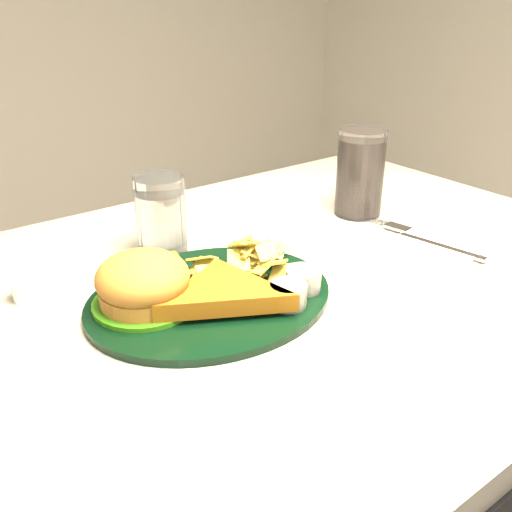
{
  "coord_description": "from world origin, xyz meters",
  "views": [
    {
      "loc": [
        -0.43,
        -0.56,
        1.13
      ],
      "look_at": [
        -0.02,
        -0.02,
        0.8
      ],
      "focal_mm": 40.0,
      "sensor_mm": 36.0,
      "label": 1
    }
  ],
  "objects_px": {
    "dinner_plate": "(210,276)",
    "cola_glass": "(360,173)",
    "water_glass": "(161,215)",
    "fork_napkin": "(436,244)",
    "table": "(258,478)"
  },
  "relations": [
    {
      "from": "dinner_plate",
      "to": "cola_glass",
      "type": "height_order",
      "value": "cola_glass"
    },
    {
      "from": "water_glass",
      "to": "fork_napkin",
      "type": "xyz_separation_m",
      "value": [
        0.35,
        -0.25,
        -0.05
      ]
    },
    {
      "from": "fork_napkin",
      "to": "table",
      "type": "bearing_deg",
      "value": 154.36
    },
    {
      "from": "water_glass",
      "to": "cola_glass",
      "type": "height_order",
      "value": "cola_glass"
    },
    {
      "from": "cola_glass",
      "to": "fork_napkin",
      "type": "xyz_separation_m",
      "value": [
        -0.01,
        -0.18,
        -0.07
      ]
    },
    {
      "from": "dinner_plate",
      "to": "water_glass",
      "type": "height_order",
      "value": "water_glass"
    },
    {
      "from": "cola_glass",
      "to": "dinner_plate",
      "type": "bearing_deg",
      "value": -164.44
    },
    {
      "from": "cola_glass",
      "to": "fork_napkin",
      "type": "height_order",
      "value": "cola_glass"
    },
    {
      "from": "water_glass",
      "to": "table",
      "type": "bearing_deg",
      "value": -71.24
    },
    {
      "from": "table",
      "to": "dinner_plate",
      "type": "xyz_separation_m",
      "value": [
        -0.08,
        -0.01,
        0.41
      ]
    },
    {
      "from": "dinner_plate",
      "to": "fork_napkin",
      "type": "xyz_separation_m",
      "value": [
        0.37,
        -0.07,
        -0.03
      ]
    },
    {
      "from": "table",
      "to": "dinner_plate",
      "type": "relative_size",
      "value": 3.64
    },
    {
      "from": "table",
      "to": "cola_glass",
      "type": "relative_size",
      "value": 7.85
    },
    {
      "from": "table",
      "to": "cola_glass",
      "type": "bearing_deg",
      "value": 18.44
    },
    {
      "from": "water_glass",
      "to": "cola_glass",
      "type": "bearing_deg",
      "value": -10.91
    }
  ]
}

